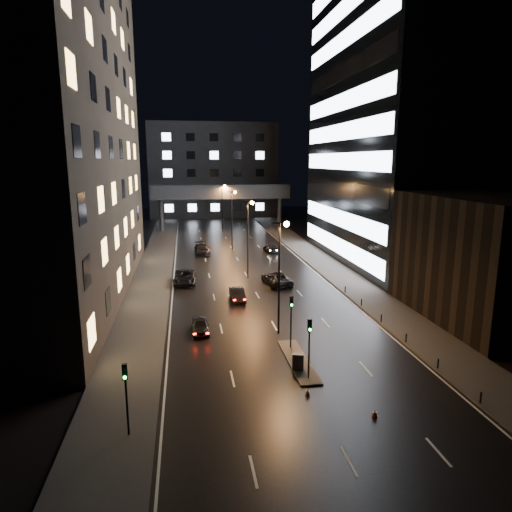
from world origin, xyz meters
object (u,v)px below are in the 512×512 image
object	(u,v)px
car_away_b	(237,294)
car_away_c	(185,277)
car_toward_a	(276,278)
car_toward_b	(271,248)
car_away_d	(202,249)
utility_cabinet	(298,362)
car_away_a	(200,326)

from	to	relation	value
car_away_b	car_away_c	size ratio (longest dim) A/B	0.71
car_toward_a	car_toward_b	size ratio (longest dim) A/B	1.29
car_away_c	car_away_d	world-z (taller)	car_away_c
car_away_b	car_toward_a	bearing A→B (deg)	44.85
car_away_b	utility_cabinet	size ratio (longest dim) A/B	3.46
car_toward_b	utility_cabinet	world-z (taller)	utility_cabinet
car_away_a	car_away_c	bearing A→B (deg)	92.10
car_away_b	car_away_d	world-z (taller)	car_away_d
car_away_b	car_away_c	xyz separation A→B (m)	(-5.71, 8.08, 0.13)
car_toward_a	utility_cabinet	distance (m)	23.85
car_toward_a	car_away_d	bearing A→B (deg)	-75.88
car_away_a	car_toward_a	xyz separation A→B (m)	(9.99, 14.81, 0.16)
car_toward_a	car_toward_b	bearing A→B (deg)	-106.69
car_toward_a	car_away_a	bearing A→B (deg)	48.24
car_away_c	car_toward_b	world-z (taller)	car_away_c
car_away_a	car_toward_b	bearing A→B (deg)	67.21
car_away_b	car_away_c	bearing A→B (deg)	124.31
utility_cabinet	car_toward_b	bearing A→B (deg)	95.91
car_away_d	car_away_c	bearing A→B (deg)	-102.56
car_away_a	car_away_b	distance (m)	10.10
car_away_b	car_toward_b	bearing A→B (deg)	70.44
car_toward_b	utility_cabinet	size ratio (longest dim) A/B	3.72
car_away_c	car_away_d	xyz separation A→B (m)	(2.89, 18.54, -0.00)
utility_cabinet	car_toward_a	bearing A→B (deg)	96.52
car_away_a	car_away_d	bearing A→B (deg)	85.22
car_away_b	car_toward_a	world-z (taller)	car_toward_a
car_away_a	utility_cabinet	xyz separation A→B (m)	(6.83, -8.83, 0.11)
car_away_c	car_toward_a	xyz separation A→B (m)	(11.28, -2.34, -0.01)
car_away_c	utility_cabinet	bearing A→B (deg)	-70.14
car_away_d	car_toward_a	distance (m)	22.51
utility_cabinet	car_away_b	bearing A→B (deg)	111.81
car_away_c	utility_cabinet	size ratio (longest dim) A/B	4.86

